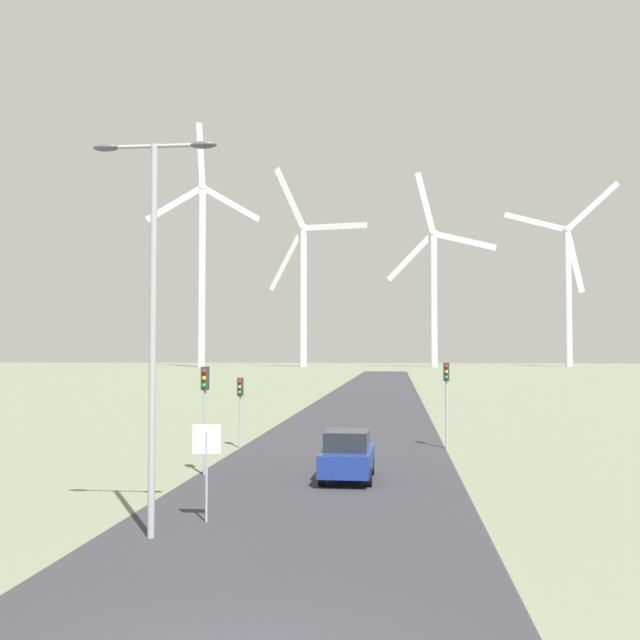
{
  "coord_description": "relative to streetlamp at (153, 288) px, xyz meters",
  "views": [
    {
      "loc": [
        2.66,
        -10.57,
        4.72
      ],
      "look_at": [
        0.0,
        15.28,
        5.82
      ],
      "focal_mm": 42.0,
      "sensor_mm": 36.0,
      "label": 1
    }
  ],
  "objects": [
    {
      "name": "stop_sign_near",
      "position": [
        0.95,
        1.86,
        -4.47
      ],
      "size": [
        0.81,
        0.07,
        2.69
      ],
      "color": "#93999E",
      "rests_on": "ground"
    },
    {
      "name": "wind_turbine_left",
      "position": [
        -22.77,
        212.37,
        21.17
      ],
      "size": [
        32.15,
        16.12,
        63.91
      ],
      "color": "silver",
      "rests_on": "ground"
    },
    {
      "name": "road_surface",
      "position": [
        3.57,
        39.96,
        -6.35
      ],
      "size": [
        10.0,
        240.0,
        0.01
      ],
      "color": "#2D2D33",
      "rests_on": "ground"
    },
    {
      "name": "streetlamp",
      "position": [
        0.0,
        0.0,
        0.0
      ],
      "size": [
        3.29,
        0.32,
        10.14
      ],
      "color": "#93999E",
      "rests_on": "ground"
    },
    {
      "name": "wind_turbine_far_left",
      "position": [
        -52.73,
        203.1,
        26.8
      ],
      "size": [
        32.18,
        15.45,
        74.84
      ],
      "color": "silver",
      "rests_on": "ground"
    },
    {
      "name": "car_approaching",
      "position": [
        4.4,
        9.01,
        -5.44
      ],
      "size": [
        1.88,
        4.13,
        1.83
      ],
      "color": "navy",
      "rests_on": "ground"
    },
    {
      "name": "wind_turbine_right",
      "position": [
        60.29,
        224.21,
        20.84
      ],
      "size": [
        34.11,
        11.53,
        57.76
      ],
      "color": "silver",
      "rests_on": "ground"
    },
    {
      "name": "traffic_light_post_near_right",
      "position": [
        8.64,
        18.52,
        -3.29
      ],
      "size": [
        0.28,
        0.34,
        4.18
      ],
      "color": "#93999E",
      "rests_on": "ground"
    },
    {
      "name": "traffic_light_post_mid_left",
      "position": [
        -1.46,
        17.69,
        -3.83
      ],
      "size": [
        0.28,
        0.34,
        3.43
      ],
      "color": "#93999E",
      "rests_on": "ground"
    },
    {
      "name": "wind_turbine_center",
      "position": [
        17.57,
        213.11,
        19.57
      ],
      "size": [
        33.04,
        10.26,
        60.71
      ],
      "color": "silver",
      "rests_on": "ground"
    },
    {
      "name": "traffic_light_post_near_left",
      "position": [
        -1.11,
        9.55,
        -3.32
      ],
      "size": [
        0.28,
        0.34,
        4.15
      ],
      "color": "#93999E",
      "rests_on": "ground"
    }
  ]
}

